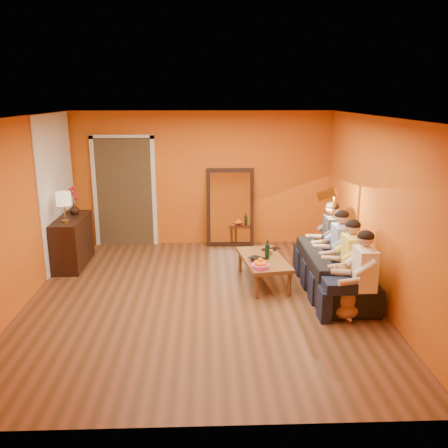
{
  "coord_description": "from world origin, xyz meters",
  "views": [
    {
      "loc": [
        0.09,
        -6.39,
        2.88
      ],
      "look_at": [
        0.35,
        0.5,
        1.0
      ],
      "focal_mm": 38.0,
      "sensor_mm": 36.0,
      "label": 1
    }
  ],
  "objects_px": {
    "wine_bottle": "(267,250)",
    "person_mid_right": "(341,249)",
    "mirror_frame": "(230,207)",
    "coffee_table": "(263,271)",
    "person_far_left": "(364,276)",
    "laptop": "(272,250)",
    "sideboard": "(73,241)",
    "person_far_right": "(332,239)",
    "floor_lamp": "(332,234)",
    "table_lamp": "(64,207)",
    "vase": "(74,209)",
    "dog": "(344,291)",
    "person_mid_left": "(352,262)",
    "sofa": "(333,270)",
    "tumbler": "(270,253)"
  },
  "relations": [
    {
      "from": "coffee_table",
      "to": "wine_bottle",
      "type": "bearing_deg",
      "value": -53.47
    },
    {
      "from": "vase",
      "to": "table_lamp",
      "type": "bearing_deg",
      "value": -90.0
    },
    {
      "from": "laptop",
      "to": "table_lamp",
      "type": "bearing_deg",
      "value": 161.47
    },
    {
      "from": "floor_lamp",
      "to": "vase",
      "type": "height_order",
      "value": "floor_lamp"
    },
    {
      "from": "dog",
      "to": "person_mid_right",
      "type": "relative_size",
      "value": 0.57
    },
    {
      "from": "sideboard",
      "to": "person_far_left",
      "type": "height_order",
      "value": "person_far_left"
    },
    {
      "from": "laptop",
      "to": "wine_bottle",
      "type": "bearing_deg",
      "value": -121.22
    },
    {
      "from": "person_far_left",
      "to": "table_lamp",
      "type": "bearing_deg",
      "value": 155.94
    },
    {
      "from": "person_far_left",
      "to": "laptop",
      "type": "height_order",
      "value": "person_far_left"
    },
    {
      "from": "floor_lamp",
      "to": "vase",
      "type": "relative_size",
      "value": 7.66
    },
    {
      "from": "sideboard",
      "to": "tumbler",
      "type": "relative_size",
      "value": 12.18
    },
    {
      "from": "mirror_frame",
      "to": "person_mid_left",
      "type": "bearing_deg",
      "value": -60.4
    },
    {
      "from": "table_lamp",
      "to": "person_mid_right",
      "type": "relative_size",
      "value": 0.42
    },
    {
      "from": "wine_bottle",
      "to": "person_mid_right",
      "type": "bearing_deg",
      "value": -6.94
    },
    {
      "from": "table_lamp",
      "to": "sideboard",
      "type": "bearing_deg",
      "value": 90.0
    },
    {
      "from": "person_far_right",
      "to": "laptop",
      "type": "relative_size",
      "value": 4.09
    },
    {
      "from": "sideboard",
      "to": "dog",
      "type": "xyz_separation_m",
      "value": [
        4.16,
        -2.12,
        -0.08
      ]
    },
    {
      "from": "mirror_frame",
      "to": "dog",
      "type": "height_order",
      "value": "mirror_frame"
    },
    {
      "from": "mirror_frame",
      "to": "coffee_table",
      "type": "height_order",
      "value": "mirror_frame"
    },
    {
      "from": "mirror_frame",
      "to": "wine_bottle",
      "type": "height_order",
      "value": "mirror_frame"
    },
    {
      "from": "mirror_frame",
      "to": "floor_lamp",
      "type": "distance_m",
      "value": 2.38
    },
    {
      "from": "floor_lamp",
      "to": "wine_bottle",
      "type": "xyz_separation_m",
      "value": [
        -1.08,
        -0.29,
        -0.14
      ]
    },
    {
      "from": "wine_bottle",
      "to": "mirror_frame",
      "type": "bearing_deg",
      "value": 102.66
    },
    {
      "from": "person_mid_left",
      "to": "laptop",
      "type": "height_order",
      "value": "person_mid_left"
    },
    {
      "from": "mirror_frame",
      "to": "sofa",
      "type": "bearing_deg",
      "value": -58.11
    },
    {
      "from": "dog",
      "to": "wine_bottle",
      "type": "height_order",
      "value": "wine_bottle"
    },
    {
      "from": "tumbler",
      "to": "vase",
      "type": "distance_m",
      "value": 3.54
    },
    {
      "from": "mirror_frame",
      "to": "person_far_right",
      "type": "relative_size",
      "value": 1.25
    },
    {
      "from": "tumbler",
      "to": "person_mid_left",
      "type": "bearing_deg",
      "value": -39.44
    },
    {
      "from": "sofa",
      "to": "person_far_right",
      "type": "height_order",
      "value": "person_far_right"
    },
    {
      "from": "tumbler",
      "to": "vase",
      "type": "relative_size",
      "value": 0.52
    },
    {
      "from": "person_far_right",
      "to": "dog",
      "type": "bearing_deg",
      "value": -97.81
    },
    {
      "from": "wine_bottle",
      "to": "vase",
      "type": "bearing_deg",
      "value": 158.78
    },
    {
      "from": "sofa",
      "to": "coffee_table",
      "type": "xyz_separation_m",
      "value": [
        -1.03,
        0.29,
        -0.1
      ]
    },
    {
      "from": "sideboard",
      "to": "person_far_right",
      "type": "height_order",
      "value": "person_far_right"
    },
    {
      "from": "table_lamp",
      "to": "sofa",
      "type": "bearing_deg",
      "value": -12.64
    },
    {
      "from": "sideboard",
      "to": "mirror_frame",
      "type": "bearing_deg",
      "value": 21.16
    },
    {
      "from": "floor_lamp",
      "to": "laptop",
      "type": "relative_size",
      "value": 4.82
    },
    {
      "from": "sideboard",
      "to": "table_lamp",
      "type": "relative_size",
      "value": 2.31
    },
    {
      "from": "laptop",
      "to": "floor_lamp",
      "type": "bearing_deg",
      "value": -19.61
    },
    {
      "from": "person_mid_left",
      "to": "laptop",
      "type": "xyz_separation_m",
      "value": [
        -0.98,
        1.09,
        -0.18
      ]
    },
    {
      "from": "person_mid_left",
      "to": "laptop",
      "type": "relative_size",
      "value": 4.09
    },
    {
      "from": "wine_bottle",
      "to": "dog",
      "type": "bearing_deg",
      "value": -50.91
    },
    {
      "from": "sideboard",
      "to": "tumbler",
      "type": "height_order",
      "value": "sideboard"
    },
    {
      "from": "dog",
      "to": "person_far_left",
      "type": "xyz_separation_m",
      "value": [
        0.21,
        -0.13,
        0.26
      ]
    },
    {
      "from": "floor_lamp",
      "to": "laptop",
      "type": "height_order",
      "value": "floor_lamp"
    },
    {
      "from": "sofa",
      "to": "wine_bottle",
      "type": "distance_m",
      "value": 1.04
    },
    {
      "from": "dog",
      "to": "floor_lamp",
      "type": "bearing_deg",
      "value": 91.85
    },
    {
      "from": "wine_bottle",
      "to": "sofa",
      "type": "bearing_deg",
      "value": -13.5
    },
    {
      "from": "wine_bottle",
      "to": "table_lamp",
      "type": "bearing_deg",
      "value": 167.62
    }
  ]
}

